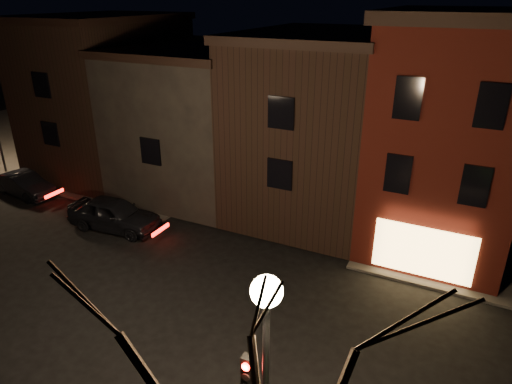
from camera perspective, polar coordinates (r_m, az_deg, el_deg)
ground at (r=18.82m, az=-8.47°, el=-13.19°), size 120.00×120.00×0.00m
sidewalk_far_left at (r=44.72m, az=-15.38°, el=8.35°), size 30.00×30.00×0.12m
corner_building at (r=22.40m, az=22.96°, el=6.74°), size 6.50×8.50×10.50m
row_building_a at (r=24.69m, az=7.79°, el=8.46°), size 7.30×10.30×9.40m
row_building_b at (r=27.89m, az=-6.65°, el=9.21°), size 7.80×10.30×8.40m
row_building_c at (r=32.17m, az=-17.89°, el=11.55°), size 7.30×10.30×9.90m
street_lamp_near at (r=9.05m, az=1.27°, el=-18.06°), size 0.60×0.60×6.48m
parked_car_a at (r=24.44m, az=-17.31°, el=-2.64°), size 5.03×2.40×1.66m
parked_car_b at (r=30.53m, az=-26.96°, el=0.83°), size 4.40×1.93×1.41m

